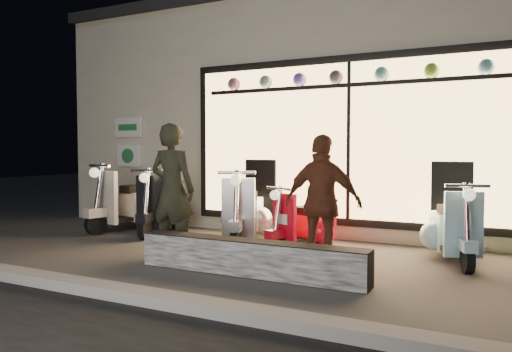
{
  "coord_description": "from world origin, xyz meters",
  "views": [
    {
      "loc": [
        3.01,
        -5.56,
        1.41
      ],
      "look_at": [
        -0.13,
        0.6,
        1.05
      ],
      "focal_mm": 35.0,
      "sensor_mm": 36.0,
      "label": 1
    }
  ],
  "objects": [
    {
      "name": "graffiti_barrier",
      "position": [
        0.43,
        -0.65,
        0.2
      ],
      "size": [
        2.74,
        0.28,
        0.4
      ],
      "primitive_type": "cube",
      "color": "black",
      "rests_on": "ground"
    },
    {
      "name": "woman",
      "position": [
        1.09,
        -0.07,
        0.8
      ],
      "size": [
        0.95,
        0.42,
        1.59
      ],
      "primitive_type": "imported",
      "rotation": [
        0.0,
        0.0,
        3.1
      ],
      "color": "brown",
      "rests_on": "ground"
    },
    {
      "name": "shop_building",
      "position": [
        0.0,
        4.98,
        2.1
      ],
      "size": [
        10.2,
        6.23,
        4.2
      ],
      "color": "beige",
      "rests_on": "ground"
    },
    {
      "name": "kerb",
      "position": [
        0.0,
        -2.0,
        0.06
      ],
      "size": [
        40.0,
        0.25,
        0.12
      ],
      "primitive_type": "cube",
      "color": "slate",
      "rests_on": "ground"
    },
    {
      "name": "scooter_black",
      "position": [
        -2.25,
        1.31,
        0.43
      ],
      "size": [
        0.7,
        1.49,
        1.06
      ],
      "rotation": [
        0.0,
        0.0,
        0.24
      ],
      "color": "black",
      "rests_on": "ground"
    },
    {
      "name": "scooter_cream",
      "position": [
        -2.9,
        1.35,
        0.45
      ],
      "size": [
        0.74,
        1.57,
        1.12
      ],
      "rotation": [
        0.0,
        0.0,
        -0.23
      ],
      "color": "black",
      "rests_on": "ground"
    },
    {
      "name": "ground",
      "position": [
        0.0,
        0.0,
        0.0
      ],
      "size": [
        40.0,
        40.0,
        0.0
      ],
      "primitive_type": "plane",
      "color": "#383533",
      "rests_on": "ground"
    },
    {
      "name": "scooter_blue",
      "position": [
        2.38,
        1.23,
        0.39
      ],
      "size": [
        0.73,
        1.36,
        0.98
      ],
      "rotation": [
        0.0,
        0.0,
        0.33
      ],
      "color": "black",
      "rests_on": "ground"
    },
    {
      "name": "scooter_red",
      "position": [
        0.47,
        1.03,
        0.35
      ],
      "size": [
        0.68,
        1.21,
        0.88
      ],
      "rotation": [
        0.0,
        0.0,
        -0.37
      ],
      "color": "black",
      "rests_on": "ground"
    },
    {
      "name": "man",
      "position": [
        -0.99,
        -0.17,
        0.88
      ],
      "size": [
        0.66,
        0.45,
        1.76
      ],
      "primitive_type": "imported",
      "rotation": [
        0.0,
        0.0,
        3.19
      ],
      "color": "black",
      "rests_on": "ground"
    },
    {
      "name": "scooter_silver",
      "position": [
        -0.63,
        1.21,
        0.43
      ],
      "size": [
        0.79,
        1.49,
        1.07
      ],
      "rotation": [
        0.0,
        0.0,
        0.33
      ],
      "color": "black",
      "rests_on": "ground"
    }
  ]
}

